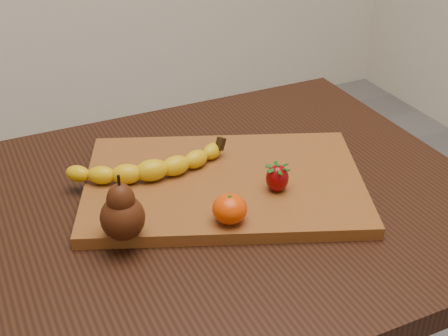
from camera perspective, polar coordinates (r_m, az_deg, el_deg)
name	(u,v)px	position (r m, az deg, el deg)	size (l,w,h in m)	color
table	(178,258)	(1.04, -4.20, -8.23)	(1.00, 0.70, 0.76)	black
cutting_board	(224,184)	(1.02, 0.00, -1.44)	(0.45, 0.30, 0.02)	brown
banana	(152,170)	(1.01, -6.61, -0.21)	(0.23, 0.06, 0.04)	#E9B70A
pear	(122,207)	(0.87, -9.35, -3.54)	(0.06, 0.06, 0.10)	#431B0A
mandarin	(230,209)	(0.90, 0.53, -3.76)	(0.05, 0.05, 0.04)	#E13D02
strawberry	(277,177)	(0.98, 4.89, -0.85)	(0.04, 0.04, 0.05)	#7C0306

